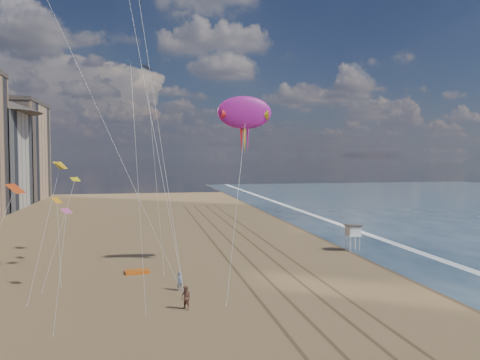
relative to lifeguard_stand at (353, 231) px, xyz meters
name	(u,v)px	position (x,y,z in m)	size (l,w,h in m)	color
wet_sand	(350,238)	(3.56, 8.51, -2.56)	(260.00, 260.00, 0.00)	#42301E
foam	(376,237)	(7.76, 8.51, -2.56)	(260.00, 260.00, 0.00)	white
tracks	(257,258)	(-12.89, -1.49, -2.55)	(7.68, 120.00, 0.01)	brown
lifeguard_stand	(353,231)	(0.00, 0.00, 0.00)	(1.84, 1.84, 3.32)	white
grounded_kite	(137,272)	(-26.82, -5.98, -2.42)	(2.42, 1.54, 0.28)	#D55B11
show_kite	(245,113)	(-15.41, -5.82, 14.14)	(5.15, 6.80, 20.67)	#AF1A95
kite_flyer_a	(180,281)	(-22.97, -13.21, -1.71)	(0.62, 0.41, 1.70)	slate
kite_flyer_b	(186,298)	(-22.89, -18.62, -1.60)	(0.93, 0.72, 1.91)	brown
small_kites	(88,136)	(-31.39, -6.72, 11.51)	(11.86, 17.21, 15.50)	orange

